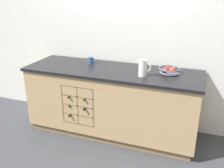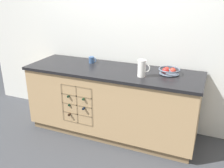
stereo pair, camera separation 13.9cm
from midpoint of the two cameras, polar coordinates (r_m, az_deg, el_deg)
The scene contains 6 objects.
ground_plane at distance 3.48m, azimuth -1.16°, elevation -10.67°, with size 14.00×14.00×0.00m, color #383A3F.
back_wall at distance 3.39m, azimuth 1.24°, elevation 11.64°, with size 4.57×0.06×2.55m, color silver.
kitchen_island at distance 3.26m, azimuth -1.29°, elevation -3.97°, with size 2.21×0.74×0.88m.
fruit_bowl at distance 3.01m, azimuth 11.67°, elevation 3.17°, with size 0.25×0.25×0.09m.
white_pitcher at distance 2.85m, azimuth 5.69°, elevation 3.75°, with size 0.15×0.10×0.20m.
ceramic_mug at distance 3.38m, azimuth -6.06°, elevation 5.44°, with size 0.11×0.07×0.09m.
Camera 1 is at (1.02, -2.78, 1.83)m, focal length 40.00 mm.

